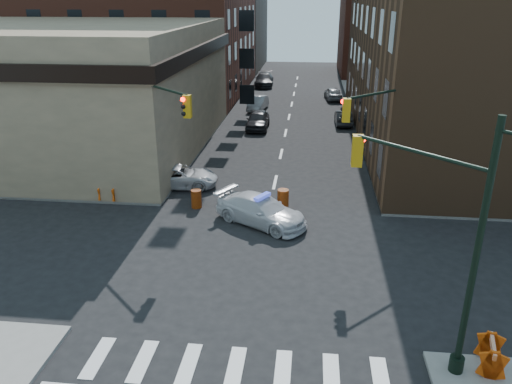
% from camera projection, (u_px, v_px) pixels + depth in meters
% --- Properties ---
extents(ground, '(140.00, 140.00, 0.00)m').
position_uv_depth(ground, '(258.00, 261.00, 21.96)').
color(ground, black).
rests_on(ground, ground).
extents(sidewalk_nw, '(34.00, 54.50, 0.15)m').
position_uv_depth(sidewalk_nw, '(81.00, 101.00, 54.54)').
color(sidewalk_nw, gray).
rests_on(sidewalk_nw, ground).
extents(bank_building, '(22.00, 22.00, 9.00)m').
position_uv_depth(bank_building, '(56.00, 87.00, 37.28)').
color(bank_building, '#988263').
rests_on(bank_building, ground).
extents(commercial_row_ne, '(14.00, 34.00, 14.00)m').
position_uv_depth(commercial_row_ne, '(455.00, 49.00, 38.83)').
color(commercial_row_ne, '#523620').
rests_on(commercial_row_ne, ground).
extents(filler_nw, '(20.00, 18.00, 16.00)m').
position_uv_depth(filler_nw, '(199.00, 15.00, 77.91)').
color(filler_nw, brown).
rests_on(filler_nw, ground).
extents(filler_ne, '(16.00, 16.00, 12.00)m').
position_uv_depth(filler_ne, '(397.00, 31.00, 71.89)').
color(filler_ne, '#5E2B1D').
rests_on(filler_ne, ground).
extents(signal_pole_se, '(5.40, 5.27, 8.00)m').
position_uv_depth(signal_pole_se, '(444.00, 228.00, 14.54)').
color(signal_pole_se, black).
rests_on(signal_pole_se, sidewalk_se).
extents(signal_pole_nw, '(3.58, 3.67, 8.00)m').
position_uv_depth(signal_pole_nw, '(157.00, 131.00, 25.89)').
color(signal_pole_nw, black).
rests_on(signal_pole_nw, sidewalk_nw).
extents(signal_pole_ne, '(3.67, 3.58, 8.00)m').
position_uv_depth(signal_pole_ne, '(387.00, 138.00, 24.71)').
color(signal_pole_ne, black).
rests_on(signal_pole_ne, sidewalk_ne).
extents(tree_ne_near, '(3.00, 3.00, 4.85)m').
position_uv_depth(tree_ne_near, '(374.00, 85.00, 43.92)').
color(tree_ne_near, black).
rests_on(tree_ne_near, sidewalk_ne).
extents(tree_ne_far, '(3.00, 3.00, 4.85)m').
position_uv_depth(tree_ne_far, '(365.00, 72.00, 51.31)').
color(tree_ne_far, black).
rests_on(tree_ne_far, sidewalk_ne).
extents(police_car, '(5.33, 4.29, 1.45)m').
position_uv_depth(police_car, '(261.00, 210.00, 25.34)').
color(police_car, silver).
rests_on(police_car, ground).
extents(pickup, '(4.93, 2.60, 1.32)m').
position_uv_depth(pickup, '(178.00, 176.00, 30.28)').
color(pickup, silver).
rests_on(pickup, ground).
extents(parked_car_wnear, '(1.88, 4.62, 1.57)m').
position_uv_depth(parked_car_wnear, '(258.00, 120.00, 43.35)').
color(parked_car_wnear, black).
rests_on(parked_car_wnear, ground).
extents(parked_car_wfar, '(1.94, 4.35, 1.39)m').
position_uv_depth(parked_car_wfar, '(258.00, 103.00, 50.44)').
color(parked_car_wfar, '#97999F').
rests_on(parked_car_wfar, ground).
extents(parked_car_wdeep, '(2.51, 5.68, 1.62)m').
position_uv_depth(parked_car_wdeep, '(264.00, 80.00, 63.55)').
color(parked_car_wdeep, black).
rests_on(parked_car_wdeep, ground).
extents(parked_car_enear, '(1.48, 3.96, 1.29)m').
position_uv_depth(parked_car_enear, '(343.00, 118.00, 44.76)').
color(parked_car_enear, black).
rests_on(parked_car_enear, ground).
extents(parked_car_efar, '(2.07, 4.27, 1.41)m').
position_uv_depth(parked_car_efar, '(333.00, 93.00, 55.45)').
color(parked_car_efar, gray).
rests_on(parked_car_efar, ground).
extents(pedestrian_a, '(0.68, 0.54, 1.64)m').
position_uv_depth(pedestrian_a, '(116.00, 179.00, 28.90)').
color(pedestrian_a, black).
rests_on(pedestrian_a, sidewalk_nw).
extents(pedestrian_b, '(0.93, 0.80, 1.66)m').
position_uv_depth(pedestrian_b, '(96.00, 172.00, 30.12)').
color(pedestrian_b, black).
rests_on(pedestrian_b, sidewalk_nw).
extents(pedestrian_c, '(1.00, 0.60, 1.59)m').
position_uv_depth(pedestrian_c, '(80.00, 162.00, 31.94)').
color(pedestrian_c, black).
rests_on(pedestrian_c, sidewalk_nw).
extents(barrel_road, '(0.75, 0.75, 1.11)m').
position_uv_depth(barrel_road, '(283.00, 199.00, 27.15)').
color(barrel_road, orange).
rests_on(barrel_road, ground).
extents(barrel_bank, '(0.70, 0.70, 1.01)m').
position_uv_depth(barrel_bank, '(196.00, 199.00, 27.36)').
color(barrel_bank, '#D55F0A').
rests_on(barrel_bank, ground).
extents(barricade_se_a, '(0.90, 1.37, 0.95)m').
position_uv_depth(barricade_se_a, '(491.00, 356.00, 15.31)').
color(barricade_se_a, red).
rests_on(barricade_se_a, sidewalk_se).
extents(barricade_nw_a, '(1.16, 0.64, 0.84)m').
position_uv_depth(barricade_nw_a, '(108.00, 193.00, 27.94)').
color(barricade_nw_a, '#CF4A09').
rests_on(barricade_nw_a, sidewalk_nw).
extents(barricade_nw_b, '(1.34, 0.80, 0.95)m').
position_uv_depth(barricade_nw_b, '(89.00, 181.00, 29.62)').
color(barricade_nw_b, '#E4490A').
rests_on(barricade_nw_b, sidewalk_nw).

